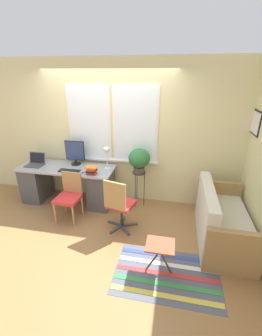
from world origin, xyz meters
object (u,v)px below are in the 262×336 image
Objects in this scene: couch_loveseat at (221,223)px; folding_stool at (160,248)px; monitor at (75,152)px; book_stack at (91,170)px; laptop at (35,163)px; potted_plant at (139,159)px; desk_lamp at (107,151)px; plant_stand at (139,177)px; keyboard at (69,171)px; mouse at (83,172)px; office_chair_swivel at (119,204)px; desk_chair_wooden at (69,195)px.

folding_stool is (-0.87, -0.83, 0.10)m from couch_loveseat.
monitor reaches higher than folding_stool.
laptop is at bearing 171.47° from book_stack.
potted_plant is (2.05, 0.14, 0.18)m from laptop.
plant_stand is (0.61, 0.03, -0.48)m from desk_lamp.
keyboard reaches higher than plant_stand.
mouse is at bearing 168.76° from book_stack.
office_chair_swivel is 2.06× the size of potted_plant.
mouse is 0.08× the size of desk_chair_wooden.
monitor is 0.51m from mouse.
laptop is 0.81m from monitor.
office_chair_swivel is 2.05× the size of folding_stool.
laptop is 0.83× the size of keyboard.
keyboard is at bearing -11.36° from office_chair_swivel.
desk_chair_wooden is (-0.33, -0.31, -0.38)m from book_stack.
mouse is 1.06m from potted_plant.
book_stack is 0.90m from plant_stand.
office_chair_swivel is at bearing -7.55° from desk_chair_wooden.
book_stack is (0.45, -0.03, 0.07)m from keyboard.
monitor reaches higher than potted_plant.
plant_stand is 1.66m from folding_stool.
laptop is at bearing -5.74° from office_chair_swivel.
mouse is 0.99m from office_chair_swivel.
office_chair_swivel reaches higher than mouse.
monitor is 1.10× the size of desk_lamp.
desk_lamp is 0.61× the size of plant_stand.
folding_stool is (1.80, -1.26, -0.35)m from keyboard.
desk_chair_wooden is 1.81× the size of potted_plant.
keyboard is 0.87× the size of folding_stool.
potted_plant reaches higher than laptop.
potted_plant is at bearing 21.91° from book_stack.
book_stack reaches higher than couch_loveseat.
potted_plant is 1.74m from folding_stool.
desk_chair_wooden reaches higher than keyboard.
mouse is 0.16× the size of desk_lamp.
mouse is at bearing -163.79° from plant_stand.
plant_stand is at bearing 3.92° from laptop.
keyboard is 0.27m from mouse.
book_stack is at bearing -11.24° from mouse.
keyboard is 1.82× the size of book_stack.
couch_loveseat reaches higher than desk_chair_wooden.
monitor reaches higher than desk_chair_wooden.
folding_stool is at bearing -26.36° from desk_chair_wooden.
book_stack is at bearing -39.28° from monitor.
folding_stool is at bearing -41.61° from monitor.
couch_loveseat is at bearing -10.09° from book_stack.
couch_loveseat is 1.21m from folding_stool.
monitor is at bearing 14.85° from laptop.
keyboard is at bearing 80.95° from couch_loveseat.
laptop is 1.47m from desk_lamp.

